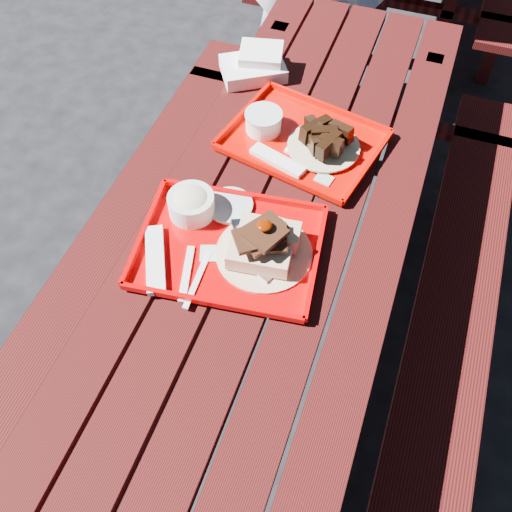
{
  "coord_description": "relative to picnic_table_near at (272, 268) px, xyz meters",
  "views": [
    {
      "loc": [
        0.29,
        -0.96,
        2.02
      ],
      "look_at": [
        0.0,
        -0.15,
        0.82
      ],
      "focal_mm": 40.0,
      "sensor_mm": 36.0,
      "label": 1
    }
  ],
  "objects": [
    {
      "name": "picnic_table_near",
      "position": [
        0.0,
        0.0,
        0.0
      ],
      "size": [
        1.41,
        2.4,
        0.75
      ],
      "color": "#420D0C",
      "rests_on": "ground"
    },
    {
      "name": "near_tray",
      "position": [
        -0.1,
        -0.09,
        0.23
      ],
      "size": [
        0.54,
        0.45,
        0.16
      ],
      "color": "#C80002",
      "rests_on": "picnic_table_near"
    },
    {
      "name": "ground",
      "position": [
        0.0,
        0.0,
        -0.56
      ],
      "size": [
        60.0,
        60.0,
        0.0
      ],
      "primitive_type": "plane",
      "color": "black",
      "rests_on": "ground"
    },
    {
      "name": "far_tray",
      "position": [
        -0.03,
        0.36,
        0.21
      ],
      "size": [
        0.53,
        0.45,
        0.08
      ],
      "color": "#D10700",
      "rests_on": "picnic_table_near"
    },
    {
      "name": "white_cloth",
      "position": [
        -0.29,
        0.65,
        0.23
      ],
      "size": [
        0.27,
        0.25,
        0.09
      ],
      "color": "white",
      "rests_on": "picnic_table_near"
    }
  ]
}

